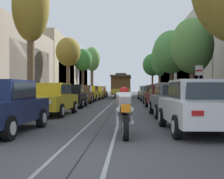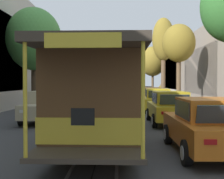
{
  "view_description": "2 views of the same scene",
  "coord_description": "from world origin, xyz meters",
  "px_view_note": "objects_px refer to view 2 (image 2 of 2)",
  "views": [
    {
      "loc": [
        0.9,
        -5.46,
        1.33
      ],
      "look_at": [
        -0.62,
        23.5,
        1.2
      ],
      "focal_mm": 49.14,
      "sensor_mm": 36.0,
      "label": 1
    },
    {
      "loc": [
        -0.59,
        47.33,
        2.05
      ],
      "look_at": [
        0.34,
        8.4,
        1.07
      ],
      "focal_mm": 49.4,
      "sensor_mm": 36.0,
      "label": 2
    }
  ],
  "objects_px": {
    "parked_car_white_near_right": "(94,91)",
    "parked_car_black_mid_left": "(143,94)",
    "street_tree_kerb_left_mid": "(179,44)",
    "parked_car_maroon_mid_right": "(84,93)",
    "street_tree_kerb_left_second": "(163,41)",
    "parked_car_grey_second_right": "(90,92)",
    "cable_car_trolley": "(102,93)",
    "street_sign_post": "(79,86)",
    "street_tree_kerb_right_near": "(79,63)",
    "parked_car_navy_near_left": "(136,91)",
    "street_tree_kerb_right_mid": "(34,39)",
    "parked_car_beige_sixth_right": "(47,106)",
    "pedestrian_on_right_pavement": "(161,89)",
    "motorcycle_with_rider": "(110,91)",
    "parked_car_brown_fourth_right": "(76,96)",
    "fire_hydrant": "(153,96)",
    "parked_car_grey_fifth_right": "(65,100)",
    "parked_car_yellow_second_left": "(138,92)",
    "parked_car_yellow_sixth_left": "(170,108)",
    "street_tree_kerb_left_near": "(153,61)",
    "parked_car_orange_far_left": "(207,126)",
    "street_tree_kerb_right_second": "(69,64)",
    "parked_car_brown_fourth_left": "(150,97)",
    "pedestrian_on_left_pavement": "(36,97)",
    "parked_car_yellow_fifth_left": "(157,100)"
  },
  "relations": [
    {
      "from": "parked_car_white_near_right",
      "to": "parked_car_black_mid_left",
      "type": "bearing_deg",
      "value": 117.34
    },
    {
      "from": "parked_car_black_mid_left",
      "to": "street_tree_kerb_left_mid",
      "type": "relative_size",
      "value": 0.7
    },
    {
      "from": "parked_car_maroon_mid_right",
      "to": "street_tree_kerb_left_second",
      "type": "xyz_separation_m",
      "value": [
        -8.46,
        -0.83,
        5.65
      ]
    },
    {
      "from": "parked_car_grey_second_right",
      "to": "cable_car_trolley",
      "type": "distance_m",
      "value": 27.89
    },
    {
      "from": "parked_car_white_near_right",
      "to": "street_sign_post",
      "type": "distance_m",
      "value": 5.82
    },
    {
      "from": "parked_car_grey_second_right",
      "to": "street_tree_kerb_right_near",
      "type": "xyz_separation_m",
      "value": [
        1.96,
        -4.37,
        3.83
      ]
    },
    {
      "from": "parked_car_navy_near_left",
      "to": "street_tree_kerb_right_mid",
      "type": "bearing_deg",
      "value": 69.74
    },
    {
      "from": "parked_car_beige_sixth_right",
      "to": "pedestrian_on_right_pavement",
      "type": "height_order",
      "value": "pedestrian_on_right_pavement"
    },
    {
      "from": "motorcycle_with_rider",
      "to": "street_sign_post",
      "type": "xyz_separation_m",
      "value": [
        3.52,
        6.52,
        0.91
      ]
    },
    {
      "from": "parked_car_brown_fourth_right",
      "to": "cable_car_trolley",
      "type": "xyz_separation_m",
      "value": [
        -3.16,
        15.85,
        0.86
      ]
    },
    {
      "from": "fire_hydrant",
      "to": "parked_car_white_near_right",
      "type": "bearing_deg",
      "value": -44.05
    },
    {
      "from": "parked_car_beige_sixth_right",
      "to": "street_tree_kerb_right_mid",
      "type": "bearing_deg",
      "value": -68.76
    },
    {
      "from": "parked_car_grey_second_right",
      "to": "parked_car_grey_fifth_right",
      "type": "distance_m",
      "value": 17.15
    },
    {
      "from": "street_tree_kerb_right_near",
      "to": "cable_car_trolley",
      "type": "height_order",
      "value": "street_tree_kerb_right_near"
    },
    {
      "from": "street_tree_kerb_left_mid",
      "to": "motorcycle_with_rider",
      "type": "bearing_deg",
      "value": -74.84
    },
    {
      "from": "parked_car_grey_fifth_right",
      "to": "pedestrian_on_right_pavement",
      "type": "bearing_deg",
      "value": -113.66
    },
    {
      "from": "parked_car_yellow_second_left",
      "to": "parked_car_maroon_mid_right",
      "type": "bearing_deg",
      "value": 41.0
    },
    {
      "from": "parked_car_yellow_sixth_left",
      "to": "street_sign_post",
      "type": "distance_m",
      "value": 24.02
    },
    {
      "from": "parked_car_maroon_mid_right",
      "to": "street_tree_kerb_left_near",
      "type": "relative_size",
      "value": 0.63
    },
    {
      "from": "parked_car_navy_near_left",
      "to": "street_tree_kerb_right_near",
      "type": "xyz_separation_m",
      "value": [
        7.92,
        1.24,
        3.83
      ]
    },
    {
      "from": "parked_car_orange_far_left",
      "to": "street_tree_kerb_right_near",
      "type": "distance_m",
      "value": 34.96
    },
    {
      "from": "street_tree_kerb_right_near",
      "to": "fire_hydrant",
      "type": "bearing_deg",
      "value": 145.75
    },
    {
      "from": "street_tree_kerb_right_second",
      "to": "cable_car_trolley",
      "type": "distance_m",
      "value": 23.5
    },
    {
      "from": "street_tree_kerb_left_second",
      "to": "street_sign_post",
      "type": "bearing_deg",
      "value": -24.29
    },
    {
      "from": "parked_car_grey_fifth_right",
      "to": "street_tree_kerb_right_second",
      "type": "relative_size",
      "value": 0.76
    },
    {
      "from": "street_tree_kerb_left_near",
      "to": "street_tree_kerb_right_near",
      "type": "bearing_deg",
      "value": 5.19
    },
    {
      "from": "parked_car_brown_fourth_left",
      "to": "parked_car_brown_fourth_right",
      "type": "xyz_separation_m",
      "value": [
        6.33,
        -0.46,
        0.0
      ]
    },
    {
      "from": "parked_car_yellow_sixth_left",
      "to": "street_tree_kerb_right_second",
      "type": "xyz_separation_m",
      "value": [
        7.95,
        -18.41,
        3.17
      ]
    },
    {
      "from": "parked_car_orange_far_left",
      "to": "parked_car_maroon_mid_right",
      "type": "bearing_deg",
      "value": -75.39
    },
    {
      "from": "street_sign_post",
      "to": "street_tree_kerb_right_mid",
      "type": "bearing_deg",
      "value": 86.44
    },
    {
      "from": "cable_car_trolley",
      "to": "fire_hydrant",
      "type": "bearing_deg",
      "value": -100.16
    },
    {
      "from": "parked_car_orange_far_left",
      "to": "cable_car_trolley",
      "type": "distance_m",
      "value": 3.64
    },
    {
      "from": "pedestrian_on_left_pavement",
      "to": "street_tree_kerb_right_mid",
      "type": "bearing_deg",
      "value": 102.88
    },
    {
      "from": "motorcycle_with_rider",
      "to": "pedestrian_on_right_pavement",
      "type": "xyz_separation_m",
      "value": [
        -7.15,
        1.57,
        0.34
      ]
    },
    {
      "from": "parked_car_grey_second_right",
      "to": "parked_car_beige_sixth_right",
      "type": "relative_size",
      "value": 1.01
    },
    {
      "from": "pedestrian_on_left_pavement",
      "to": "pedestrian_on_right_pavement",
      "type": "height_order",
      "value": "pedestrian_on_right_pavement"
    },
    {
      "from": "parked_car_black_mid_left",
      "to": "street_tree_kerb_left_near",
      "type": "height_order",
      "value": "street_tree_kerb_left_near"
    },
    {
      "from": "parked_car_yellow_fifth_left",
      "to": "street_tree_kerb_left_mid",
      "type": "distance_m",
      "value": 4.95
    },
    {
      "from": "motorcycle_with_rider",
      "to": "pedestrian_on_left_pavement",
      "type": "bearing_deg",
      "value": 76.21
    },
    {
      "from": "parked_car_maroon_mid_right",
      "to": "street_sign_post",
      "type": "relative_size",
      "value": 1.77
    },
    {
      "from": "parked_car_grey_second_right",
      "to": "parked_car_brown_fourth_right",
      "type": "bearing_deg",
      "value": 89.3
    },
    {
      "from": "street_tree_kerb_right_near",
      "to": "pedestrian_on_right_pavement",
      "type": "relative_size",
      "value": 3.8
    },
    {
      "from": "parked_car_white_near_right",
      "to": "street_tree_kerb_right_second",
      "type": "relative_size",
      "value": 0.77
    },
    {
      "from": "parked_car_orange_far_left",
      "to": "parked_car_beige_sixth_right",
      "type": "height_order",
      "value": "same"
    },
    {
      "from": "parked_car_yellow_fifth_left",
      "to": "parked_car_grey_second_right",
      "type": "bearing_deg",
      "value": -70.56
    },
    {
      "from": "cable_car_trolley",
      "to": "fire_hydrant",
      "type": "relative_size",
      "value": 10.91
    },
    {
      "from": "parked_car_brown_fourth_right",
      "to": "parked_car_white_near_right",
      "type": "bearing_deg",
      "value": -90.49
    },
    {
      "from": "parked_car_navy_near_left",
      "to": "street_sign_post",
      "type": "bearing_deg",
      "value": 39.62
    },
    {
      "from": "parked_car_white_near_right",
      "to": "street_sign_post",
      "type": "bearing_deg",
      "value": 76.88
    },
    {
      "from": "parked_car_grey_fifth_right",
      "to": "street_sign_post",
      "type": "relative_size",
      "value": 1.77
    }
  ]
}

